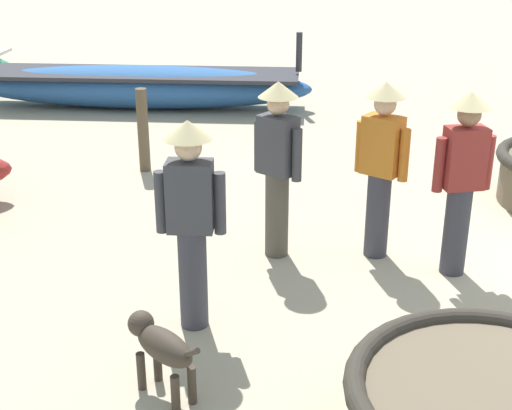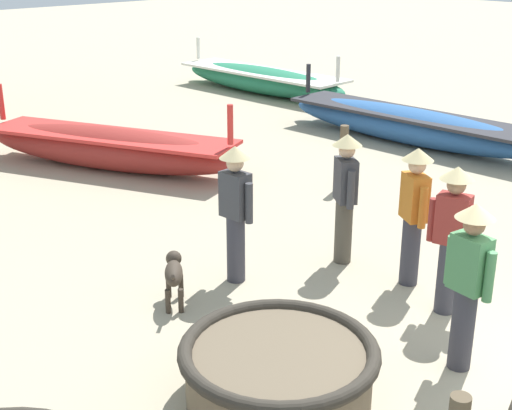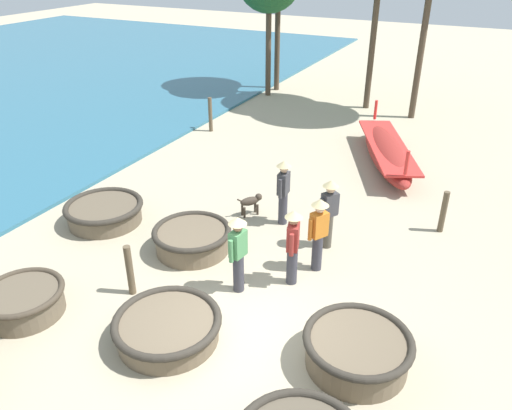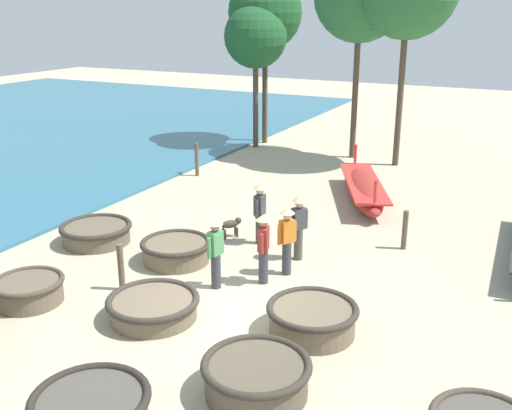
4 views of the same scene
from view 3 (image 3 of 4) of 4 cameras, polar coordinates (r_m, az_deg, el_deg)
ground_plane at (r=9.22m, az=-1.58°, el=-14.31°), size 80.00×80.00×0.00m
coracle_far_left at (r=10.37m, az=-25.02°, el=-9.85°), size 1.52×1.52×0.54m
coracle_weathered at (r=12.88m, az=-16.94°, el=-0.72°), size 1.92×1.92×0.53m
coracle_tilted at (r=8.60m, az=11.49°, el=-15.85°), size 1.80×1.80×0.60m
coracle_nearest at (r=9.06m, az=-10.08°, el=-13.58°), size 1.91×1.91×0.48m
coracle_front_right at (r=11.29m, az=-7.31°, el=-3.80°), size 1.77×1.77×0.56m
long_boat_blue_hull at (r=16.13m, az=14.70°, el=5.88°), size 3.04×5.05×1.35m
fisherman_standing_left at (r=11.97m, az=3.15°, el=1.92°), size 0.36×0.53×1.67m
fisherman_with_hat at (r=9.62m, az=-2.06°, el=-5.11°), size 0.36×0.53×1.67m
fisherman_hauling at (r=10.31m, az=7.16°, el=-2.86°), size 0.36×0.47×1.67m
fisherman_standing_right at (r=11.12m, az=8.36°, el=-0.52°), size 0.37×0.46×1.67m
fisherman_by_coracle at (r=9.85m, az=4.23°, el=-4.30°), size 0.36×0.51×1.67m
dog at (r=12.61m, az=-0.54°, el=0.40°), size 0.48×0.57×0.55m
mooring_post_shoreline at (r=18.47m, az=-5.24°, el=10.25°), size 0.14×0.14×1.25m
mooring_post_mid_beach at (r=10.06m, az=-14.23°, el=-7.24°), size 0.14×0.14×1.09m
mooring_post_inland at (r=12.61m, az=20.63°, el=-0.74°), size 0.14×0.14×1.05m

